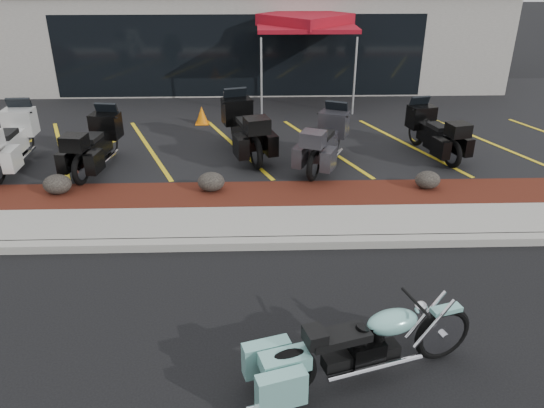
{
  "coord_description": "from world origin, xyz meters",
  "views": [
    {
      "loc": [
        0.5,
        -7.09,
        4.74
      ],
      "look_at": [
        0.76,
        1.2,
        0.69
      ],
      "focal_mm": 35.0,
      "sensor_mm": 36.0,
      "label": 1
    }
  ],
  "objects_px": {
    "touring_white": "(23,127)",
    "traffic_cone": "(202,115)",
    "hero_cruiser": "(443,326)",
    "popup_canopy": "(305,22)"
  },
  "relations": [
    {
      "from": "touring_white",
      "to": "traffic_cone",
      "type": "xyz_separation_m",
      "value": [
        4.01,
        2.39,
        -0.46
      ]
    },
    {
      "from": "traffic_cone",
      "to": "touring_white",
      "type": "bearing_deg",
      "value": -149.21
    },
    {
      "from": "traffic_cone",
      "to": "popup_canopy",
      "type": "xyz_separation_m",
      "value": [
        3.09,
        2.2,
        2.23
      ]
    },
    {
      "from": "hero_cruiser",
      "to": "traffic_cone",
      "type": "xyz_separation_m",
      "value": [
        -3.82,
        9.56,
        -0.11
      ]
    },
    {
      "from": "touring_white",
      "to": "traffic_cone",
      "type": "relative_size",
      "value": 4.83
    },
    {
      "from": "hero_cruiser",
      "to": "popup_canopy",
      "type": "distance_m",
      "value": 11.97
    },
    {
      "from": "hero_cruiser",
      "to": "traffic_cone",
      "type": "bearing_deg",
      "value": 95.12
    },
    {
      "from": "traffic_cone",
      "to": "hero_cruiser",
      "type": "bearing_deg",
      "value": -68.22
    },
    {
      "from": "touring_white",
      "to": "hero_cruiser",
      "type": "bearing_deg",
      "value": -133.99
    },
    {
      "from": "touring_white",
      "to": "traffic_cone",
      "type": "distance_m",
      "value": 4.69
    }
  ]
}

